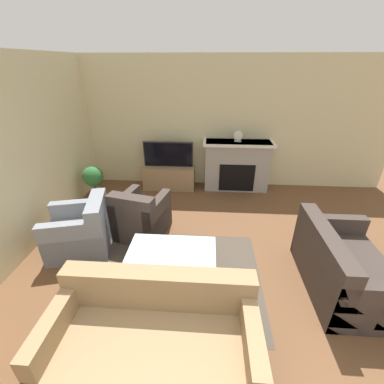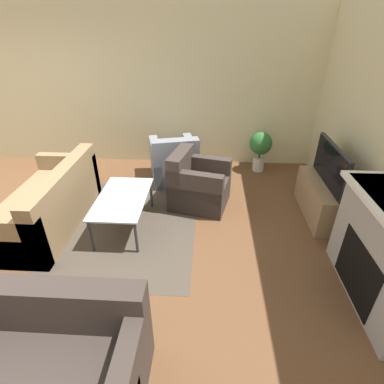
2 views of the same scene
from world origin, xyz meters
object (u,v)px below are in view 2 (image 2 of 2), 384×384
at_px(tv, 331,165).
at_px(armchair_accent, 198,186).
at_px(armchair_by_window, 174,163).
at_px(potted_plant, 260,146).
at_px(couch_sectional, 48,205).
at_px(couch_loveseat, 48,372).
at_px(coffee_table, 122,200).

bearing_deg(tv, armchair_accent, -96.33).
distance_m(armchair_by_window, potted_plant, 1.58).
xyz_separation_m(couch_sectional, couch_loveseat, (2.12, 1.03, 0.00)).
bearing_deg(potted_plant, couch_sectional, -59.08).
distance_m(tv, armchair_accent, 1.83).
height_order(coffee_table, potted_plant, potted_plant).
distance_m(couch_loveseat, armchair_by_window, 3.57).
bearing_deg(coffee_table, armchair_by_window, 160.44).
relative_size(tv, potted_plant, 1.45).
height_order(couch_sectional, coffee_table, couch_sectional).
bearing_deg(armchair_accent, potted_plant, -28.06).
bearing_deg(coffee_table, couch_sectional, -90.87).
bearing_deg(potted_plant, tv, 25.87).
relative_size(tv, armchair_by_window, 1.06).
height_order(tv, coffee_table, tv).
bearing_deg(armchair_by_window, armchair_accent, 104.97).
bearing_deg(potted_plant, armchair_by_window, -74.50).
distance_m(tv, coffee_table, 2.76).
bearing_deg(tv, potted_plant, -154.13).
bearing_deg(armchair_accent, coffee_table, 137.04).
bearing_deg(potted_plant, coffee_table, -47.61).
bearing_deg(couch_loveseat, couch_sectional, 115.95).
bearing_deg(couch_loveseat, coffee_table, 90.03).
relative_size(couch_sectional, potted_plant, 2.51).
bearing_deg(coffee_table, tv, 99.18).
height_order(couch_loveseat, potted_plant, couch_loveseat).
xyz_separation_m(tv, armchair_accent, (-0.19, -1.75, -0.48)).
height_order(tv, couch_loveseat, tv).
relative_size(coffee_table, potted_plant, 1.50).
relative_size(couch_sectional, armchair_by_window, 1.84).
bearing_deg(couch_loveseat, potted_plant, 62.94).
relative_size(armchair_by_window, potted_plant, 1.36).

